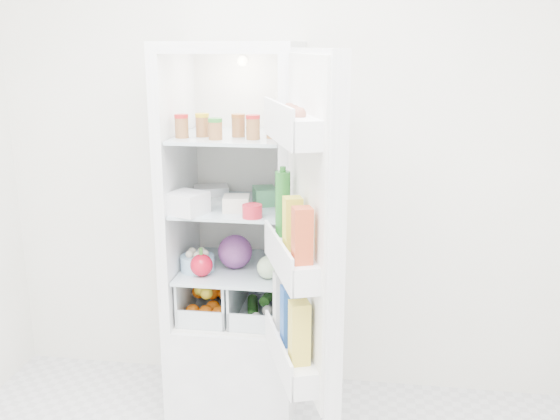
% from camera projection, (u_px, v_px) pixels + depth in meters
% --- Properties ---
extents(room_walls, '(3.02, 3.02, 2.61)m').
position_uv_depth(room_walls, '(207.00, 121.00, 1.64)').
color(room_walls, white).
rests_on(room_walls, ground).
extents(refrigerator, '(0.60, 0.60, 1.80)m').
position_uv_depth(refrigerator, '(239.00, 277.00, 3.10)').
color(refrigerator, silver).
rests_on(refrigerator, ground).
extents(shelf_low, '(0.49, 0.53, 0.01)m').
position_uv_depth(shelf_low, '(236.00, 268.00, 3.02)').
color(shelf_low, silver).
rests_on(shelf_low, refrigerator).
extents(shelf_mid, '(0.49, 0.53, 0.02)m').
position_uv_depth(shelf_mid, '(234.00, 206.00, 2.94)').
color(shelf_mid, silver).
rests_on(shelf_mid, refrigerator).
extents(shelf_top, '(0.49, 0.53, 0.02)m').
position_uv_depth(shelf_top, '(233.00, 136.00, 2.86)').
color(shelf_top, silver).
rests_on(shelf_top, refrigerator).
extents(crisper_left, '(0.23, 0.46, 0.22)m').
position_uv_depth(crisper_left, '(212.00, 291.00, 3.07)').
color(crisper_left, silver).
rests_on(crisper_left, refrigerator).
extents(crisper_right, '(0.23, 0.46, 0.22)m').
position_uv_depth(crisper_right, '(261.00, 294.00, 3.04)').
color(crisper_right, silver).
rests_on(crisper_right, refrigerator).
extents(condiment_jars, '(0.46, 0.16, 0.08)m').
position_uv_depth(condiment_jars, '(227.00, 128.00, 2.74)').
color(condiment_jars, '#B21919').
rests_on(condiment_jars, shelf_top).
extents(squeeze_bottle, '(0.07, 0.07, 0.19)m').
position_uv_depth(squeeze_bottle, '(282.00, 113.00, 2.89)').
color(squeeze_bottle, silver).
rests_on(squeeze_bottle, shelf_top).
extents(tub_white, '(0.19, 0.19, 0.10)m').
position_uv_depth(tub_white, '(187.00, 203.00, 2.77)').
color(tub_white, silver).
rests_on(tub_white, shelf_mid).
extents(tub_cream, '(0.13, 0.13, 0.07)m').
position_uv_depth(tub_cream, '(236.00, 203.00, 2.82)').
color(tub_cream, beige).
rests_on(tub_cream, shelf_mid).
extents(tin_red, '(0.11, 0.11, 0.06)m').
position_uv_depth(tin_red, '(252.00, 211.00, 2.70)').
color(tin_red, red).
rests_on(tin_red, shelf_mid).
extents(foil_tray, '(0.20, 0.17, 0.04)m').
position_uv_depth(foil_tray, '(211.00, 190.00, 3.13)').
color(foil_tray, white).
rests_on(foil_tray, shelf_mid).
extents(tub_green, '(0.14, 0.16, 0.08)m').
position_uv_depth(tub_green, '(265.00, 196.00, 2.93)').
color(tub_green, '#3B8351').
rests_on(tub_green, shelf_mid).
extents(red_cabbage, '(0.16, 0.16, 0.16)m').
position_uv_depth(red_cabbage, '(235.00, 252.00, 2.98)').
color(red_cabbage, '#5D205D').
rests_on(red_cabbage, shelf_low).
extents(bell_pepper, '(0.10, 0.10, 0.10)m').
position_uv_depth(bell_pepper, '(201.00, 265.00, 2.88)').
color(bell_pepper, red).
rests_on(bell_pepper, shelf_low).
extents(mushroom_bowl, '(0.18, 0.18, 0.07)m').
position_uv_depth(mushroom_bowl, '(197.00, 263.00, 2.95)').
color(mushroom_bowl, '#99C4E4').
rests_on(mushroom_bowl, shelf_low).
extents(salad_bag, '(0.11, 0.11, 0.11)m').
position_uv_depth(salad_bag, '(268.00, 267.00, 2.85)').
color(salad_bag, '#B1CE9A').
rests_on(salad_bag, shelf_low).
extents(citrus_pile, '(0.20, 0.31, 0.16)m').
position_uv_depth(citrus_pile, '(211.00, 298.00, 3.06)').
color(citrus_pile, '#FF640D').
rests_on(citrus_pile, refrigerator).
extents(veg_pile, '(0.16, 0.30, 0.10)m').
position_uv_depth(veg_pile, '(262.00, 303.00, 3.05)').
color(veg_pile, '#224D19').
rests_on(veg_pile, refrigerator).
extents(fridge_door, '(0.35, 0.58, 1.30)m').
position_uv_depth(fridge_door, '(307.00, 235.00, 2.34)').
color(fridge_door, silver).
rests_on(fridge_door, refrigerator).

